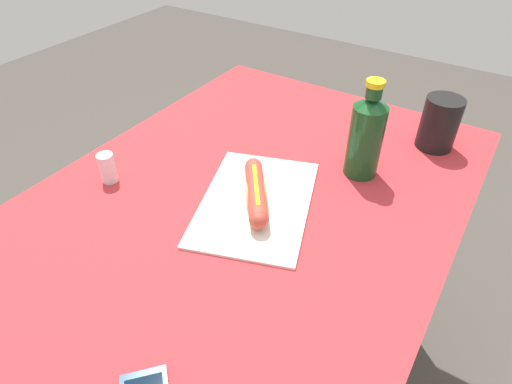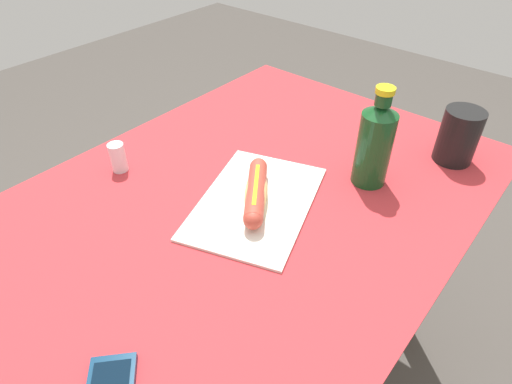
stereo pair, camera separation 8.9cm
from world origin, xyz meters
name	(u,v)px [view 1 (the left image)]	position (x,y,z in m)	size (l,w,h in m)	color
dining_table	(234,253)	(0.00, 0.00, 0.61)	(1.25, 0.83, 0.74)	brown
paper_wrapper	(256,202)	(-0.05, 0.03, 0.74)	(0.33, 0.22, 0.01)	silver
hot_dog	(256,192)	(-0.05, 0.03, 0.77)	(0.18, 0.14, 0.05)	#DBB26B
soda_bottle	(366,135)	(-0.27, 0.17, 0.84)	(0.08, 0.08, 0.22)	#14471E
drinking_cup	(439,123)	(-0.47, 0.28, 0.81)	(0.09, 0.09, 0.13)	black
salt_shaker	(107,168)	(0.06, -0.29, 0.78)	(0.04, 0.04, 0.07)	silver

